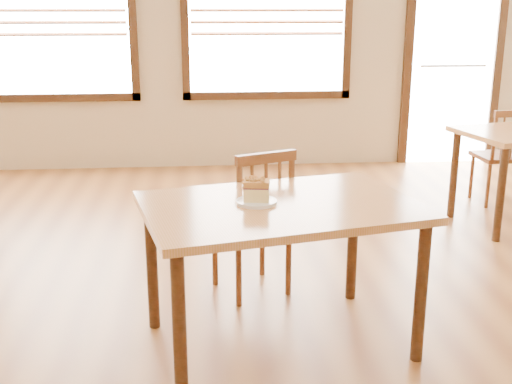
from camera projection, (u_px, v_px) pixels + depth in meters
ground at (290, 359)px, 3.15m from camera, size 8.00×8.00×0.00m
entry_door at (454, 52)px, 6.82m from camera, size 1.08×0.06×2.29m
cafe_table_main at (280, 221)px, 3.13m from camera, size 1.47×1.14×0.75m
cafe_chair_main at (254, 220)px, 3.77m from camera, size 0.53×0.53×0.90m
cafe_chair_second at (501, 155)px, 5.52m from camera, size 0.40×0.40×0.85m
plate at (257, 202)px, 3.10m from camera, size 0.20×0.20×0.02m
cake_slice at (256, 189)px, 3.08m from camera, size 0.14×0.11×0.12m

